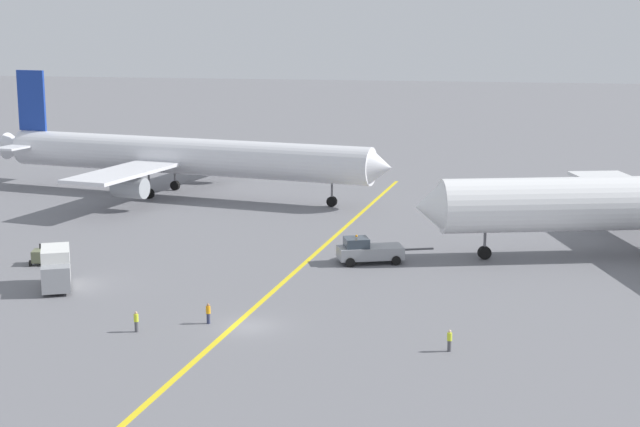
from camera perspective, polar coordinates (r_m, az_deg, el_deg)
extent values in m
plane|color=slate|center=(75.57, -4.20, -6.60)|extent=(600.00, 600.00, 0.00)
cube|color=yellow|center=(84.95, -2.74, -4.54)|extent=(7.30, 119.84, 0.01)
cylinder|color=silver|center=(130.18, -7.89, 3.35)|extent=(51.91, 13.55, 4.80)
cone|color=silver|center=(119.46, 3.58, 2.72)|extent=(3.51, 4.83, 4.42)
cone|color=silver|center=(145.11, -17.25, 3.76)|extent=(4.20, 4.40, 3.84)
cube|color=silver|center=(131.55, -8.87, 3.08)|extent=(13.09, 40.38, 0.44)
cube|color=silver|center=(143.52, -16.47, 3.92)|extent=(5.37, 13.35, 0.28)
cube|color=#193899|center=(142.72, -16.52, 6.35)|extent=(4.40, 1.10, 8.40)
cylinder|color=#999EA3|center=(121.89, -11.05, 1.50)|extent=(4.58, 3.28, 2.60)
cylinder|color=#999EA3|center=(141.01, -6.23, 2.96)|extent=(4.58, 3.28, 2.60)
cylinder|color=slate|center=(135.36, -8.48, 2.16)|extent=(0.28, 0.28, 2.55)
cylinder|color=black|center=(135.57, -8.47, 1.63)|extent=(1.37, 0.76, 1.30)
cylinder|color=slate|center=(129.58, -9.97, 1.71)|extent=(0.28, 0.28, 2.55)
cylinder|color=black|center=(129.80, -9.95, 1.15)|extent=(1.37, 0.76, 1.30)
cylinder|color=slate|center=(122.08, 0.70, 1.29)|extent=(0.28, 0.28, 2.55)
cylinder|color=black|center=(122.31, 0.70, 0.70)|extent=(1.37, 0.76, 1.30)
cone|color=white|center=(94.79, 6.42, 0.40)|extent=(4.09, 5.50, 4.90)
cylinder|color=#999EA3|center=(115.04, 16.99, 0.59)|extent=(4.77, 3.70, 2.60)
cylinder|color=slate|center=(96.79, 9.61, -1.61)|extent=(0.28, 0.28, 2.32)
cylinder|color=black|center=(97.06, 9.59, -2.28)|extent=(1.40, 0.90, 1.30)
cube|color=gray|center=(94.41, 2.95, -2.27)|extent=(6.81, 4.82, 1.17)
cube|color=#333D47|center=(93.89, 2.14, -1.69)|extent=(2.89, 2.88, 0.90)
cylinder|color=#4C4C51|center=(95.48, 5.72, -2.09)|extent=(3.06, 1.33, 0.20)
sphere|color=orange|center=(93.75, 2.14, -1.32)|extent=(0.24, 0.24, 0.24)
cylinder|color=black|center=(92.78, 1.78, -2.88)|extent=(0.95, 0.60, 0.90)
cylinder|color=black|center=(95.43, 1.45, -2.47)|extent=(0.95, 0.60, 0.90)
cylinder|color=black|center=(93.73, 4.47, -2.76)|extent=(0.95, 0.60, 0.90)
cylinder|color=black|center=(96.35, 4.08, -2.36)|extent=(0.95, 0.60, 0.90)
cube|color=#666B4C|center=(97.50, -16.09, -2.38)|extent=(1.62, 2.05, 1.10)
cylinder|color=black|center=(97.83, -16.05, -1.85)|extent=(0.16, 0.16, 0.50)
cylinder|color=black|center=(96.76, -15.76, -2.80)|extent=(0.35, 0.63, 0.60)
cylinder|color=black|center=(97.07, -16.57, -2.81)|extent=(0.35, 0.63, 0.60)
cylinder|color=black|center=(98.19, -15.58, -2.59)|extent=(0.35, 0.63, 0.60)
cylinder|color=black|center=(98.49, -16.38, -2.59)|extent=(0.35, 0.63, 0.60)
cube|color=gray|center=(86.50, -15.18, -3.69)|extent=(3.12, 3.03, 2.20)
cube|color=silver|center=(88.94, -15.18, -2.94)|extent=(3.99, 4.83, 3.20)
cylinder|color=black|center=(87.90, -14.68, -4.16)|extent=(0.44, 0.63, 0.60)
cylinder|color=black|center=(87.93, -15.59, -4.21)|extent=(0.44, 0.63, 0.60)
cylinder|color=black|center=(89.35, -14.68, -3.91)|extent=(0.44, 0.63, 0.60)
cylinder|color=black|center=(89.38, -15.58, -3.95)|extent=(0.44, 0.63, 0.60)
cylinder|color=#4C4C51|center=(75.27, -10.68, -6.52)|extent=(0.28, 0.28, 0.81)
cylinder|color=#D1E02D|center=(75.07, -10.70, -6.02)|extent=(0.36, 0.36, 0.57)
sphere|color=tan|center=(74.95, -10.71, -5.73)|extent=(0.22, 0.22, 0.22)
cylinder|color=#2D3351|center=(76.41, -6.54, -6.12)|extent=(0.28, 0.28, 0.82)
cylinder|color=orange|center=(76.21, -6.55, -5.61)|extent=(0.36, 0.36, 0.58)
sphere|color=#9E704C|center=(76.09, -6.56, -5.32)|extent=(0.22, 0.22, 0.22)
cylinder|color=#F24C19|center=(76.46, -6.52, -5.47)|extent=(0.05, 0.05, 0.40)
cylinder|color=#4C4C51|center=(70.43, 7.57, -7.68)|extent=(0.28, 0.28, 0.81)
cylinder|color=#D1E02D|center=(70.20, 7.58, -7.15)|extent=(0.36, 0.36, 0.57)
sphere|color=beige|center=(70.08, 7.59, -6.84)|extent=(0.22, 0.22, 0.22)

